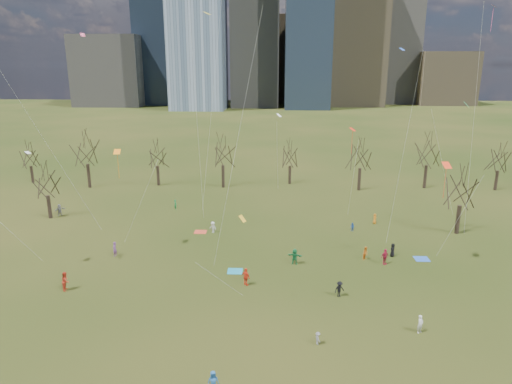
{
  "coord_description": "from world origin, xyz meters",
  "views": [
    {
      "loc": [
        2.02,
        -38.93,
        21.25
      ],
      "look_at": [
        0.0,
        12.0,
        7.0
      ],
      "focal_mm": 32.0,
      "sensor_mm": 36.0,
      "label": 1
    }
  ],
  "objects_px": {
    "person_1": "(420,324)",
    "person_4": "(246,277)",
    "person_0": "(213,382)",
    "blanket_crimson": "(200,232)",
    "blanket_navy": "(422,259)",
    "person_2": "(66,281)",
    "blanket_teal": "(235,271)"
  },
  "relations": [
    {
      "from": "blanket_navy",
      "to": "person_4",
      "type": "height_order",
      "value": "person_4"
    },
    {
      "from": "person_0",
      "to": "blanket_teal",
      "type": "bearing_deg",
      "value": 73.32
    },
    {
      "from": "blanket_navy",
      "to": "person_2",
      "type": "distance_m",
      "value": 38.1
    },
    {
      "from": "blanket_navy",
      "to": "person_0",
      "type": "relative_size",
      "value": 1.01
    },
    {
      "from": "blanket_teal",
      "to": "person_4",
      "type": "xyz_separation_m",
      "value": [
        1.37,
        -3.14,
        0.9
      ]
    },
    {
      "from": "person_1",
      "to": "person_4",
      "type": "distance_m",
      "value": 16.69
    },
    {
      "from": "person_2",
      "to": "person_4",
      "type": "bearing_deg",
      "value": -92.31
    },
    {
      "from": "person_0",
      "to": "person_4",
      "type": "relative_size",
      "value": 0.86
    },
    {
      "from": "person_4",
      "to": "blanket_navy",
      "type": "bearing_deg",
      "value": -118.62
    },
    {
      "from": "blanket_crimson",
      "to": "person_0",
      "type": "height_order",
      "value": "person_0"
    },
    {
      "from": "blanket_teal",
      "to": "person_1",
      "type": "relative_size",
      "value": 1.02
    },
    {
      "from": "person_2",
      "to": "person_4",
      "type": "relative_size",
      "value": 1.03
    },
    {
      "from": "person_1",
      "to": "person_2",
      "type": "distance_m",
      "value": 32.86
    },
    {
      "from": "blanket_teal",
      "to": "blanket_crimson",
      "type": "xyz_separation_m",
      "value": [
        -5.55,
        11.66,
        0.0
      ]
    },
    {
      "from": "person_4",
      "to": "person_1",
      "type": "bearing_deg",
      "value": -166.49
    },
    {
      "from": "person_1",
      "to": "blanket_teal",
      "type": "bearing_deg",
      "value": 108.56
    },
    {
      "from": "person_0",
      "to": "person_1",
      "type": "xyz_separation_m",
      "value": [
        16.04,
        7.69,
        -0.0
      ]
    },
    {
      "from": "blanket_crimson",
      "to": "person_1",
      "type": "relative_size",
      "value": 1.02
    },
    {
      "from": "blanket_navy",
      "to": "blanket_crimson",
      "type": "bearing_deg",
      "value": 163.9
    },
    {
      "from": "blanket_navy",
      "to": "person_2",
      "type": "xyz_separation_m",
      "value": [
        -37.05,
        -8.82,
        0.93
      ]
    },
    {
      "from": "blanket_crimson",
      "to": "person_1",
      "type": "height_order",
      "value": "person_1"
    },
    {
      "from": "blanket_crimson",
      "to": "person_4",
      "type": "distance_m",
      "value": 16.37
    },
    {
      "from": "blanket_navy",
      "to": "person_0",
      "type": "xyz_separation_m",
      "value": [
        -20.8,
        -22.62,
        0.77
      ]
    },
    {
      "from": "blanket_navy",
      "to": "blanket_crimson",
      "type": "distance_m",
      "value": 27.55
    },
    {
      "from": "blanket_teal",
      "to": "person_4",
      "type": "distance_m",
      "value": 3.55
    },
    {
      "from": "blanket_navy",
      "to": "person_0",
      "type": "distance_m",
      "value": 30.74
    },
    {
      "from": "person_1",
      "to": "person_4",
      "type": "height_order",
      "value": "person_4"
    },
    {
      "from": "blanket_navy",
      "to": "person_4",
      "type": "xyz_separation_m",
      "value": [
        -19.54,
        -7.17,
        0.9
      ]
    },
    {
      "from": "person_0",
      "to": "person_4",
      "type": "xyz_separation_m",
      "value": [
        1.26,
        15.46,
        0.13
      ]
    },
    {
      "from": "person_4",
      "to": "person_2",
      "type": "bearing_deg",
      "value": 46.63
    },
    {
      "from": "blanket_navy",
      "to": "person_1",
      "type": "xyz_separation_m",
      "value": [
        -4.77,
        -14.93,
        0.77
      ]
    },
    {
      "from": "blanket_crimson",
      "to": "person_4",
      "type": "height_order",
      "value": "person_4"
    }
  ]
}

